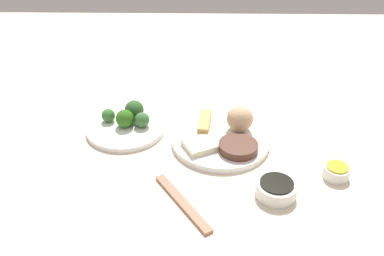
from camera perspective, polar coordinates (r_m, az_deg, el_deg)
The scene contains 16 objects.
tabletop at distance 1.09m, azimuth 4.53°, elevation -3.43°, with size 2.20×2.20×0.02m, color beige.
main_plate at distance 1.10m, azimuth 3.84°, elevation -1.75°, with size 0.25×0.25×0.02m, color white.
rice_scoop at distance 1.12m, azimuth 6.46°, elevation 1.25°, with size 0.07×0.07×0.07m, color tan.
spring_roll at distance 1.13m, azimuth 1.68°, elevation 0.63°, with size 0.10×0.03×0.03m, color tan.
crab_rangoon_wonton at distance 1.06m, azimuth 1.19°, elevation -2.30°, with size 0.08×0.07×0.02m, color beige.
stir_fry_heap at distance 1.05m, azimuth 6.24°, elevation -2.54°, with size 0.10×0.10×0.02m, color #4D2C20.
broccoli_plate at distance 1.17m, azimuth -8.89°, elevation -0.04°, with size 0.21×0.21×0.01m, color white.
broccoli_floret_0 at distance 1.15m, azimuth -9.04°, elevation 1.27°, with size 0.05×0.05×0.05m, color #2C661A.
broccoli_floret_1 at distance 1.18m, azimuth -11.20°, elevation 1.67°, with size 0.04×0.04×0.04m, color #356C2B.
broccoli_floret_2 at distance 1.18m, azimuth -7.78°, elevation 2.45°, with size 0.05×0.05×0.05m, color #305929.
broccoli_floret_3 at distance 1.15m, azimuth -6.76°, elevation 1.10°, with size 0.04×0.04×0.04m, color #376935.
soy_sauce_bowl at distance 0.96m, azimuth 11.24°, elevation -8.10°, with size 0.09×0.09×0.03m, color white.
soy_sauce_bowl_liquid at distance 0.95m, azimuth 11.35°, elevation -7.28°, with size 0.07×0.07×0.00m, color black.
sauce_ramekin_hot_mustard at distance 1.04m, azimuth 18.84°, elevation -5.65°, with size 0.06×0.06×0.03m, color white.
sauce_ramekin_hot_mustard_liquid at distance 1.04m, azimuth 19.00°, elevation -4.96°, with size 0.05×0.05×0.00m, color gold.
chopsticks_pair at distance 0.93m, azimuth -1.30°, elevation -10.02°, with size 0.21×0.02×0.01m, color #AB7055.
Camera 1 is at (0.07, 0.88, 0.66)m, focal length 39.62 mm.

